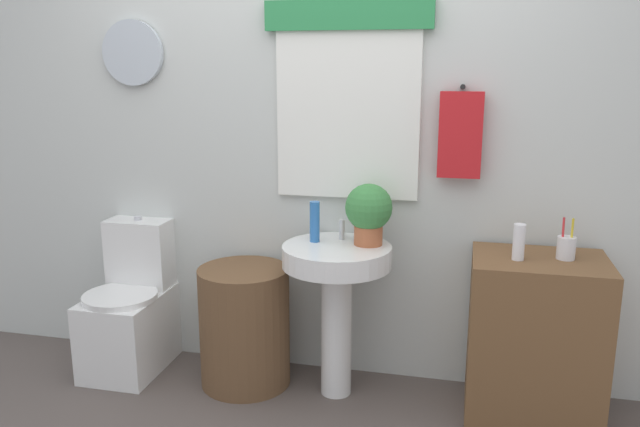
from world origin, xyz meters
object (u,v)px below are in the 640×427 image
at_px(pedestal_sink, 337,283).
at_px(wooden_cabinet, 534,339).
at_px(lotion_bottle, 519,242).
at_px(toothbrush_cup, 566,247).
at_px(toilet, 131,313).
at_px(laundry_hamper, 245,326).
at_px(soap_bottle, 315,222).
at_px(potted_plant, 369,211).

bearing_deg(pedestal_sink, wooden_cabinet, -0.00).
xyz_separation_m(lotion_bottle, toothbrush_cup, (0.20, 0.06, -0.03)).
relative_size(toilet, laundry_hamper, 1.31).
bearing_deg(pedestal_sink, soap_bottle, 157.38).
bearing_deg(soap_bottle, wooden_cabinet, -2.75).
height_order(laundry_hamper, soap_bottle, soap_bottle).
bearing_deg(potted_plant, lotion_bottle, -8.39).
bearing_deg(wooden_cabinet, toothbrush_cup, 11.03).
distance_m(toilet, soap_bottle, 1.15).
height_order(laundry_hamper, lotion_bottle, lotion_bottle).
bearing_deg(pedestal_sink, potted_plant, 23.20).
distance_m(pedestal_sink, soap_bottle, 0.31).
xyz_separation_m(potted_plant, lotion_bottle, (0.68, -0.10, -0.08)).
xyz_separation_m(wooden_cabinet, soap_bottle, (-1.04, 0.05, 0.48)).
height_order(toilet, laundry_hamper, toilet).
xyz_separation_m(pedestal_sink, toothbrush_cup, (1.02, 0.02, 0.24)).
xyz_separation_m(wooden_cabinet, toothbrush_cup, (0.10, 0.02, 0.43)).
xyz_separation_m(wooden_cabinet, potted_plant, (-0.78, 0.06, 0.54)).
bearing_deg(toilet, lotion_bottle, -2.21).
relative_size(toilet, lotion_bottle, 5.00).
height_order(potted_plant, toothbrush_cup, potted_plant).
bearing_deg(lotion_bottle, toothbrush_cup, 16.31).
xyz_separation_m(laundry_hamper, pedestal_sink, (0.47, 0.00, 0.27)).
bearing_deg(toothbrush_cup, wooden_cabinet, -168.97).
bearing_deg(toilet, wooden_cabinet, -0.98).
bearing_deg(toothbrush_cup, lotion_bottle, -163.69).
bearing_deg(laundry_hamper, lotion_bottle, -1.77).
relative_size(pedestal_sink, wooden_cabinet, 1.00).
xyz_separation_m(laundry_hamper, toothbrush_cup, (1.50, 0.02, 0.51)).
bearing_deg(soap_bottle, toilet, -179.16).
height_order(toilet, pedestal_sink, toilet).
distance_m(toilet, laundry_hamper, 0.66).
height_order(wooden_cabinet, lotion_bottle, lotion_bottle).
bearing_deg(potted_plant, laundry_hamper, -174.42).
height_order(laundry_hamper, wooden_cabinet, wooden_cabinet).
bearing_deg(wooden_cabinet, potted_plant, 175.60).
bearing_deg(toothbrush_cup, potted_plant, 177.40).
xyz_separation_m(pedestal_sink, lotion_bottle, (0.82, -0.04, 0.27)).
distance_m(laundry_hamper, wooden_cabinet, 1.40).
bearing_deg(laundry_hamper, pedestal_sink, 0.00).
distance_m(soap_bottle, lotion_bottle, 0.94).
relative_size(wooden_cabinet, soap_bottle, 3.86).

